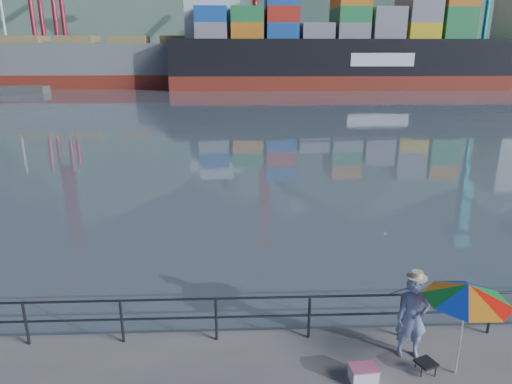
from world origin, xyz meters
TOP-DOWN VIEW (x-y plane):
  - harbor_water at (0.00, 130.00)m, footprint 500.00×280.00m
  - far_dock at (10.00, 93.00)m, footprint 200.00×40.00m
  - guardrail at (0.00, 1.70)m, footprint 22.00×0.06m
  - container_stacks at (30.45, 94.49)m, footprint 58.00×8.40m
  - fisherman at (2.97, 1.03)m, footprint 0.67×0.48m
  - beach_umbrella at (3.69, 0.44)m, footprint 2.08×2.08m
  - folding_stool at (3.11, 0.49)m, footprint 0.45×0.45m
  - cooler_bag at (1.83, 0.28)m, footprint 0.53×0.38m
  - fishing_rod at (2.98, 2.01)m, footprint 0.12×1.90m
  - bulk_carrier at (-17.27, 74.69)m, footprint 46.57×8.06m
  - container_ship at (23.88, 71.78)m, footprint 66.68×11.11m

SIDE VIEW (x-z plane):
  - harbor_water at x=0.00m, z-range 0.00..0.00m
  - far_dock at x=10.00m, z-range -0.20..0.20m
  - fishing_rod at x=2.98m, z-range -0.67..0.67m
  - folding_stool at x=3.11m, z-range 0.01..0.24m
  - cooler_bag at x=1.83m, z-range 0.00..0.29m
  - guardrail at x=0.00m, z-range 0.01..1.03m
  - fisherman at x=2.97m, z-range 0.00..1.75m
  - beach_umbrella at x=3.69m, z-range 0.80..2.73m
  - container_stacks at x=30.45m, z-range -0.89..6.91m
  - bulk_carrier at x=-17.27m, z-range -3.05..11.45m
  - container_ship at x=23.88m, z-range -3.27..14.83m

